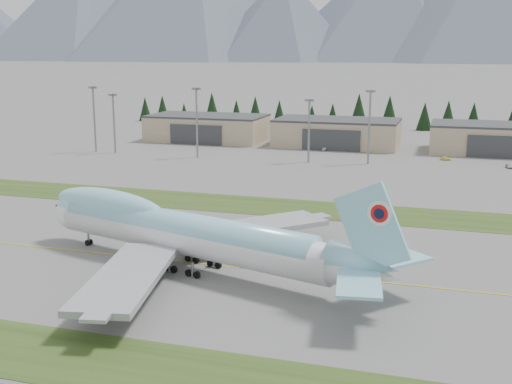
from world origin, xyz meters
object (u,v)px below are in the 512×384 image
(hangar_left, at_px, (208,128))
(service_vehicle_b, at_px, (445,160))
(service_vehicle_c, at_px, (509,168))
(service_vehicle_a, at_px, (325,151))
(boeing_747_freighter, at_px, (184,232))
(hangar_center, at_px, (337,133))
(hangar_right, at_px, (498,139))

(hangar_left, height_order, service_vehicle_b, hangar_left)
(service_vehicle_b, relative_size, service_vehicle_c, 0.77)
(service_vehicle_a, relative_size, service_vehicle_b, 1.12)
(boeing_747_freighter, distance_m, hangar_center, 152.68)
(boeing_747_freighter, bearing_deg, hangar_right, 85.10)
(hangar_center, bearing_deg, hangar_right, 0.00)
(hangar_left, bearing_deg, boeing_747_freighter, -70.11)
(hangar_center, bearing_deg, service_vehicle_c, -27.10)
(boeing_747_freighter, distance_m, service_vehicle_b, 136.98)
(hangar_right, bearing_deg, service_vehicle_c, -86.23)
(boeing_747_freighter, bearing_deg, hangar_left, 126.37)
(service_vehicle_a, bearing_deg, hangar_left, 169.13)
(hangar_left, distance_m, service_vehicle_a, 54.60)
(hangar_right, relative_size, service_vehicle_c, 10.39)
(hangar_center, relative_size, service_vehicle_b, 13.42)
(service_vehicle_a, bearing_deg, hangar_right, 14.99)
(service_vehicle_c, bearing_deg, boeing_747_freighter, -126.97)
(hangar_left, bearing_deg, service_vehicle_c, -15.18)
(hangar_left, xyz_separation_m, hangar_center, (55.00, 0.00, 0.00))
(hangar_left, height_order, service_vehicle_c, hangar_left)
(hangar_center, distance_m, hangar_right, 60.00)
(hangar_left, bearing_deg, hangar_right, 0.00)
(boeing_747_freighter, height_order, service_vehicle_a, boeing_747_freighter)
(hangar_right, height_order, service_vehicle_c, hangar_right)
(service_vehicle_a, height_order, service_vehicle_b, service_vehicle_a)
(service_vehicle_c, bearing_deg, hangar_right, 83.88)
(hangar_center, xyz_separation_m, service_vehicle_a, (-2.28, -13.12, -5.39))
(hangar_center, bearing_deg, boeing_747_freighter, -89.91)
(hangar_left, height_order, hangar_center, same)
(service_vehicle_a, distance_m, service_vehicle_b, 45.27)
(hangar_left, relative_size, service_vehicle_b, 13.42)
(hangar_center, xyz_separation_m, service_vehicle_b, (42.03, -22.38, -5.39))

